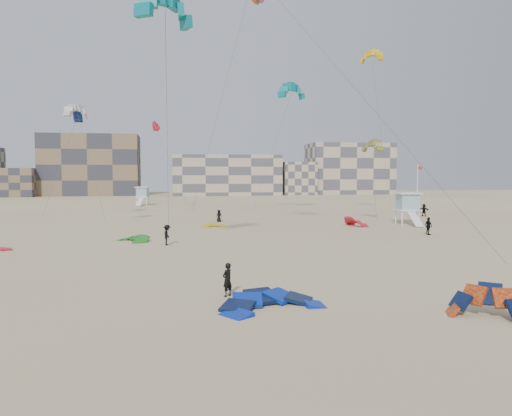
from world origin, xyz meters
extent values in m
plane|color=#CDBD89|center=(0.00, 0.00, 0.00)|extent=(320.00, 320.00, 0.00)
imported|color=black|center=(-2.74, 3.93, 0.88)|extent=(0.75, 0.74, 1.75)
imported|color=black|center=(-6.11, 23.40, 0.92)|extent=(0.84, 1.27, 1.84)
imported|color=black|center=(20.73, 26.61, 0.93)|extent=(0.63, 1.15, 1.87)
imported|color=black|center=(0.38, 44.33, 0.81)|extent=(0.91, 0.74, 1.62)
imported|color=black|center=(31.59, 48.13, 0.94)|extent=(1.45, 1.76, 1.88)
cylinder|color=#3F3F3F|center=(-5.96, 20.62, 9.67)|extent=(0.08, 8.60, 17.34)
cylinder|color=#3F3F3F|center=(8.97, 15.65, 12.39)|extent=(10.19, 21.50, 22.80)
cylinder|color=#3F3F3F|center=(-14.35, 35.24, 7.18)|extent=(3.74, 5.53, 12.38)
cylinder|color=#3F3F3F|center=(0.76, 46.98, 15.50)|extent=(7.41, 5.33, 29.01)
cylinder|color=#3F3F3F|center=(18.46, 35.62, 5.40)|extent=(1.74, 5.68, 8.80)
cylinder|color=#3F3F3F|center=(25.44, 49.95, 12.25)|extent=(4.21, 1.51, 22.50)
cylinder|color=#3F3F3F|center=(-20.23, 47.83, 7.69)|extent=(3.57, 5.54, 13.39)
cylinder|color=#3F3F3F|center=(9.59, 54.07, 10.05)|extent=(6.48, 2.55, 18.11)
cylinder|color=#3F3F3F|center=(-5.81, 61.89, 7.72)|extent=(5.31, 8.35, 13.45)
cube|color=white|center=(23.59, 37.26, 1.83)|extent=(2.94, 2.94, 0.14)
cube|color=#8CB1C0|center=(23.59, 37.26, 2.88)|extent=(2.41, 2.41, 1.96)
cube|color=white|center=(23.59, 37.26, 3.94)|extent=(3.04, 3.04, 0.16)
cube|color=white|center=(23.59, 34.62, 0.88)|extent=(1.18, 2.85, 1.62)
cube|color=white|center=(-11.83, 81.72, 1.73)|extent=(3.02, 3.02, 0.13)
cube|color=#8CB1C0|center=(-11.83, 81.72, 2.72)|extent=(2.48, 2.48, 1.85)
cube|color=white|center=(-11.83, 81.72, 3.71)|extent=(3.12, 3.12, 0.15)
cube|color=white|center=(-11.83, 79.23, 0.83)|extent=(1.39, 2.75, 1.53)
cylinder|color=white|center=(24.56, 36.65, 3.79)|extent=(0.09, 0.09, 7.59)
cube|color=red|center=(24.84, 36.65, 7.11)|extent=(0.57, 0.02, 0.38)
cube|color=brown|center=(-30.00, 134.00, 9.00)|extent=(28.00, 14.00, 18.00)
cube|color=tan|center=(10.00, 130.00, 6.00)|extent=(32.00, 16.00, 12.00)
cube|color=tan|center=(50.00, 132.00, 8.00)|extent=(26.00, 14.00, 16.00)
cube|color=brown|center=(-50.00, 128.00, 4.00)|extent=(12.00, 10.00, 8.00)
cube|color=tan|center=(32.00, 128.00, 5.00)|extent=(10.00, 10.00, 10.00)
camera|label=1|loc=(-5.39, -21.57, 6.36)|focal=35.00mm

